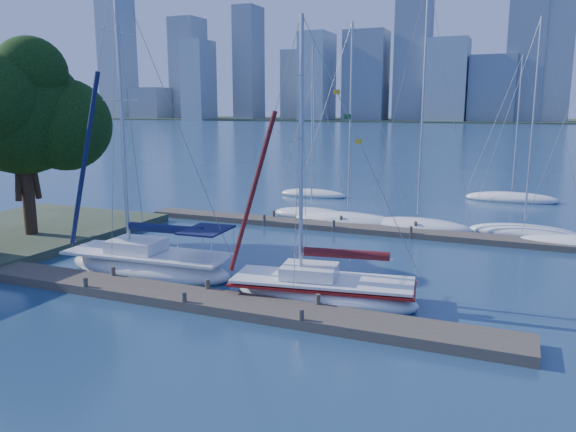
% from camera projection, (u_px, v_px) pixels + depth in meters
% --- Properties ---
extents(ground, '(700.00, 700.00, 0.00)m').
position_uv_depth(ground, '(197.00, 304.00, 23.23)').
color(ground, navy).
rests_on(ground, ground).
extents(near_dock, '(26.00, 2.00, 0.40)m').
position_uv_depth(near_dock, '(197.00, 299.00, 23.19)').
color(near_dock, '#473E34').
rests_on(near_dock, ground).
extents(far_dock, '(30.00, 1.80, 0.36)m').
position_uv_depth(far_dock, '(352.00, 228.00, 36.93)').
color(far_dock, '#473E34').
rests_on(far_dock, ground).
extents(far_shore, '(800.00, 100.00, 1.50)m').
position_uv_depth(far_shore, '(501.00, 121.00, 313.13)').
color(far_shore, '#38472D').
rests_on(far_shore, ground).
extents(tree, '(9.41, 8.55, 11.88)m').
position_uv_depth(tree, '(21.00, 110.00, 32.38)').
color(tree, '#2F2015').
rests_on(tree, ground).
extents(sailboat_navy, '(9.13, 3.45, 14.93)m').
position_uv_depth(sailboat_navy, '(148.00, 251.00, 27.30)').
color(sailboat_navy, white).
rests_on(sailboat_navy, ground).
extents(sailboat_maroon, '(8.41, 3.82, 12.15)m').
position_uv_depth(sailboat_maroon, '(322.00, 279.00, 23.50)').
color(sailboat_maroon, white).
rests_on(sailboat_maroon, ground).
extents(bg_boat_1, '(6.11, 3.13, 12.58)m').
position_uv_depth(bg_boat_1, '(311.00, 213.00, 41.60)').
color(bg_boat_1, white).
rests_on(bg_boat_1, ground).
extents(bg_boat_2, '(8.20, 5.00, 13.89)m').
position_uv_depth(bg_boat_2, '(348.00, 220.00, 38.88)').
color(bg_boat_2, white).
rests_on(bg_boat_2, ground).
extents(bg_boat_3, '(7.40, 4.14, 16.28)m').
position_uv_depth(bg_boat_3, '(417.00, 225.00, 37.05)').
color(bg_boat_3, white).
rests_on(bg_boat_3, ground).
extents(bg_boat_4, '(6.94, 3.36, 13.62)m').
position_uv_depth(bg_boat_4, '(524.00, 231.00, 35.62)').
color(bg_boat_4, white).
rests_on(bg_boat_4, ground).
extents(bg_boat_6, '(6.55, 3.96, 10.94)m').
position_uv_depth(bg_boat_6, '(313.00, 194.00, 51.09)').
color(bg_boat_6, white).
rests_on(bg_boat_6, ground).
extents(bg_boat_7, '(8.01, 4.68, 12.61)m').
position_uv_depth(bg_boat_7, '(512.00, 198.00, 48.45)').
color(bg_boat_7, white).
rests_on(bg_boat_7, ground).
extents(skyline, '(502.88, 51.31, 119.64)m').
position_uv_depth(skyline, '(562.00, 46.00, 269.14)').
color(skyline, '#8293A8').
rests_on(skyline, ground).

